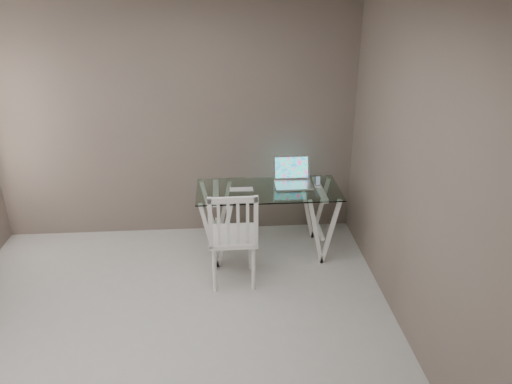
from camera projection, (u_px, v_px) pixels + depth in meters
room at (137, 157)px, 3.27m from camera, size 4.50×4.52×2.71m
desk at (268, 220)px, 5.37m from camera, size 1.50×0.70×0.75m
chair at (233, 234)px, 4.72m from camera, size 0.46×0.46×1.01m
laptop at (293, 178)px, 5.35m from camera, size 0.39×0.36×0.27m
keyboard at (241, 189)px, 5.21m from camera, size 0.26×0.11×0.01m
mouse at (254, 199)px, 4.97m from camera, size 0.11×0.07×0.04m
phone_dock at (318, 184)px, 5.28m from camera, size 0.07×0.07×0.12m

